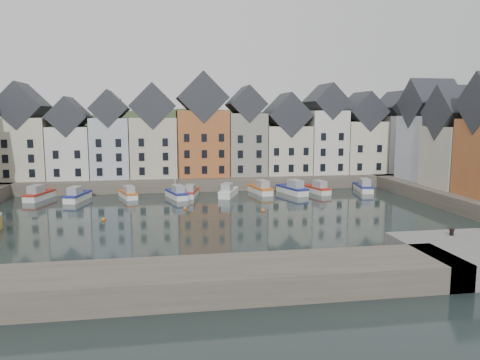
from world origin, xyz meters
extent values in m
plane|color=black|center=(0.00, 0.00, 0.00)|extent=(260.00, 260.00, 0.00)
cube|color=#4C453A|center=(0.00, 30.00, 1.00)|extent=(90.00, 16.00, 2.00)
cube|color=#4C453A|center=(-10.00, -22.00, 1.00)|extent=(50.00, 6.00, 2.00)
ellipsoid|color=#28371B|center=(0.00, 56.00, -18.00)|extent=(153.60, 70.40, 64.00)
sphere|color=black|center=(-13.94, 50.93, 8.70)|extent=(5.77, 5.77, 5.77)
sphere|color=black|center=(24.86, 60.75, 8.12)|extent=(5.27, 5.27, 5.27)
sphere|color=black|center=(31.82, 54.20, 7.88)|extent=(5.07, 5.07, 5.07)
sphere|color=black|center=(14.28, 55.19, 7.82)|extent=(5.01, 5.01, 5.01)
sphere|color=black|center=(-37.67, 56.61, 6.57)|extent=(3.94, 3.94, 3.94)
sphere|color=black|center=(28.33, 60.25, 8.05)|extent=(5.21, 5.21, 5.21)
sphere|color=black|center=(1.99, 58.64, 8.32)|extent=(5.45, 5.45, 5.45)
sphere|color=black|center=(37.80, 48.31, 7.21)|extent=(4.49, 4.49, 4.49)
cube|color=beige|center=(-29.17, 28.00, 7.04)|extent=(7.67, 8.00, 10.07)
cube|color=black|center=(-29.17, 28.00, 13.97)|extent=(7.67, 8.16, 7.67)
cube|color=silver|center=(-21.90, 28.00, 6.30)|extent=(6.56, 8.00, 8.61)
cube|color=black|center=(-21.90, 28.00, 12.23)|extent=(6.56, 8.16, 6.56)
cube|color=#AEB6C1|center=(-15.37, 28.00, 7.01)|extent=(6.20, 8.00, 10.02)
cube|color=black|center=(-15.37, 28.00, 13.55)|extent=(6.20, 8.16, 6.20)
cube|color=#B8B19B|center=(-8.27, 28.00, 7.04)|extent=(7.70, 8.00, 10.08)
cube|color=black|center=(-8.27, 28.00, 13.98)|extent=(7.70, 8.16, 7.70)
cube|color=#A55A2F|center=(0.07, 28.00, 7.64)|extent=(8.69, 8.00, 11.28)
cube|color=black|center=(0.07, 28.00, 15.43)|extent=(8.69, 8.16, 8.69)
cube|color=gray|center=(7.78, 28.00, 7.39)|extent=(6.43, 8.00, 10.78)
cube|color=black|center=(7.78, 28.00, 14.37)|extent=(6.43, 8.16, 6.43)
cube|color=beige|center=(15.08, 28.00, 6.28)|extent=(7.88, 8.00, 8.56)
cube|color=black|center=(15.08, 28.00, 12.51)|extent=(7.88, 8.16, 7.88)
cube|color=beige|center=(22.42, 28.00, 7.64)|extent=(6.50, 8.00, 11.27)
cube|color=black|center=(22.42, 28.00, 14.88)|extent=(6.50, 8.16, 6.50)
cube|color=beige|center=(29.43, 28.00, 6.66)|extent=(7.23, 8.00, 9.32)
cube|color=black|center=(29.43, 28.00, 13.11)|extent=(7.23, 8.16, 7.23)
cube|color=silver|center=(36.28, 28.00, 7.16)|extent=(6.18, 8.00, 10.32)
cube|color=black|center=(36.28, 28.00, 13.85)|extent=(6.18, 8.16, 6.18)
cube|color=#AEB6C1|center=(36.00, 16.26, 7.19)|extent=(7.47, 8.00, 10.38)
cube|color=black|center=(36.00, 16.26, 14.36)|extent=(7.62, 8.00, 8.00)
cube|color=#B8B19B|center=(36.00, 8.26, 6.44)|extent=(8.14, 8.00, 8.89)
cube|color=black|center=(36.00, 8.26, 12.87)|extent=(8.30, 8.00, 8.00)
sphere|color=#CD5C18|center=(-4.00, 8.00, 0.15)|extent=(0.50, 0.50, 0.50)
sphere|color=#CD5C18|center=(6.00, 5.00, 0.15)|extent=(0.50, 0.50, 0.50)
sphere|color=#CD5C18|center=(-14.00, 3.00, 0.15)|extent=(0.50, 0.50, 0.50)
cube|color=silver|center=(-25.13, 19.31, 0.37)|extent=(3.57, 6.60, 1.16)
cube|color=#A92418|center=(-25.13, 19.31, 1.00)|extent=(3.70, 6.75, 0.26)
cube|color=gray|center=(-25.40, 18.40, 1.63)|extent=(2.12, 2.84, 1.26)
cube|color=silver|center=(-19.33, 17.39, 0.36)|extent=(3.26, 6.40, 1.12)
cube|color=navy|center=(-19.33, 17.39, 0.97)|extent=(3.39, 6.54, 0.26)
cube|color=gray|center=(-19.55, 16.49, 1.58)|extent=(1.98, 2.73, 1.23)
cube|color=silver|center=(-12.18, 18.40, 0.32)|extent=(3.27, 5.72, 1.00)
cube|color=#CD5C18|center=(-12.18, 18.40, 0.87)|extent=(3.39, 5.85, 0.23)
cube|color=gray|center=(-11.92, 17.62, 1.42)|extent=(1.90, 2.48, 1.10)
cube|color=silver|center=(-4.87, 16.96, 0.35)|extent=(3.39, 6.22, 1.09)
cube|color=navy|center=(-4.87, 16.96, 0.94)|extent=(3.52, 6.36, 0.25)
cube|color=gray|center=(-4.62, 16.11, 1.54)|extent=(2.00, 2.68, 1.19)
cylinder|color=silver|center=(-5.04, 17.54, 5.96)|extent=(0.14, 0.14, 10.93)
cube|color=silver|center=(-2.58, 18.20, 0.32)|extent=(2.79, 5.67, 1.00)
cube|color=#A92418|center=(-2.58, 18.20, 0.86)|extent=(2.91, 5.80, 0.23)
cube|color=gray|center=(-2.76, 17.41, 1.41)|extent=(1.72, 2.40, 1.09)
cube|color=silver|center=(3.18, 17.31, 0.35)|extent=(3.85, 6.27, 1.10)
cube|color=silver|center=(3.18, 17.31, 0.95)|extent=(3.99, 6.42, 0.25)
cube|color=gray|center=(2.86, 16.47, 1.56)|extent=(2.18, 2.75, 1.20)
cube|color=silver|center=(8.59, 19.15, 0.37)|extent=(3.05, 6.56, 1.16)
cube|color=#CD5C18|center=(8.59, 19.15, 1.00)|extent=(3.18, 6.70, 0.26)
cube|color=gray|center=(8.77, 18.22, 1.63)|extent=(1.92, 2.76, 1.26)
cube|color=silver|center=(13.53, 17.86, 0.39)|extent=(3.80, 6.90, 1.21)
cube|color=navy|center=(13.53, 17.86, 1.05)|extent=(3.94, 7.06, 0.28)
cube|color=gray|center=(13.81, 16.91, 1.71)|extent=(2.24, 2.98, 1.32)
cube|color=silver|center=(17.67, 18.01, 0.35)|extent=(3.22, 6.25, 1.10)
cube|color=#A92418|center=(17.67, 18.01, 0.95)|extent=(3.34, 6.39, 0.25)
cube|color=gray|center=(17.89, 17.14, 1.55)|extent=(1.94, 2.67, 1.20)
cube|color=silver|center=(25.94, 18.48, 0.36)|extent=(2.82, 6.34, 1.12)
cube|color=navy|center=(25.94, 18.48, 0.97)|extent=(2.94, 6.48, 0.26)
cube|color=gray|center=(25.79, 17.58, 1.58)|extent=(1.81, 2.65, 1.22)
cylinder|color=black|center=(18.32, -17.02, 2.25)|extent=(0.36, 0.36, 0.50)
cylinder|color=black|center=(18.32, -17.02, 2.52)|extent=(0.48, 0.48, 0.08)
camera|label=1|loc=(-6.84, -53.74, 12.65)|focal=35.00mm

